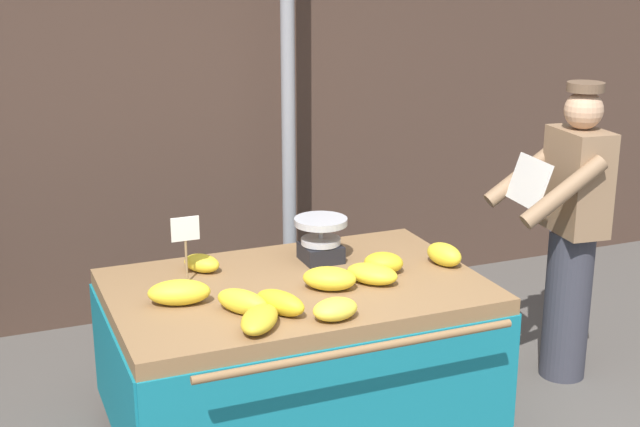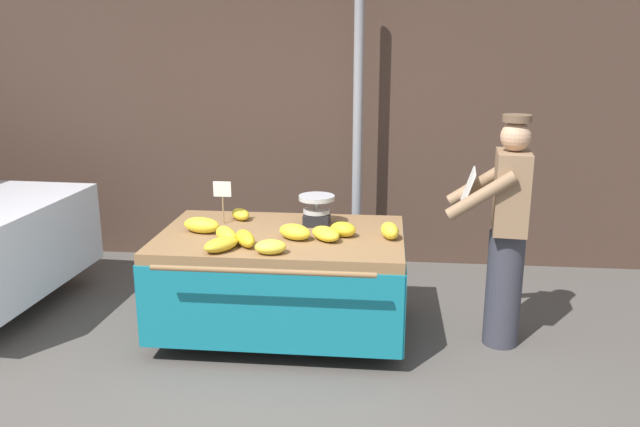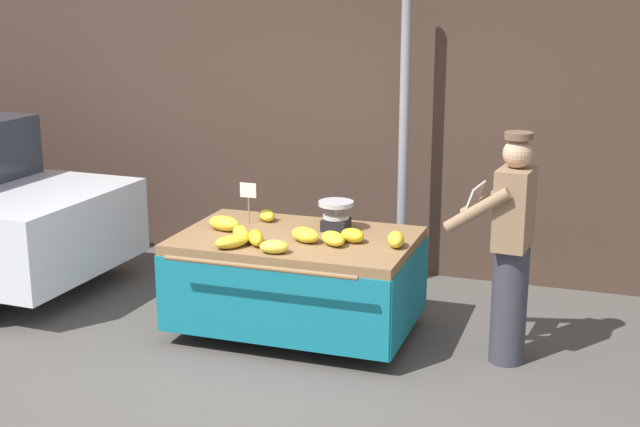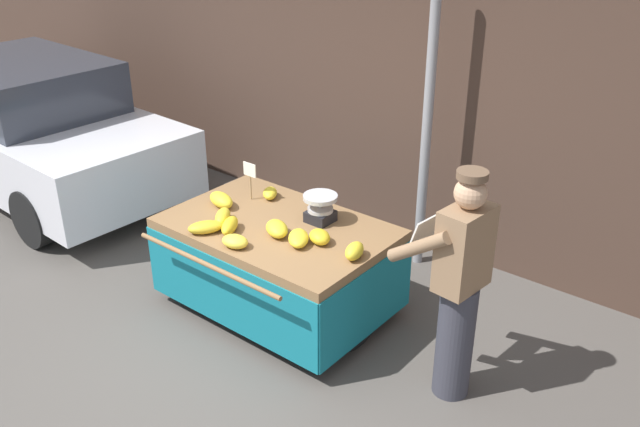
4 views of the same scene
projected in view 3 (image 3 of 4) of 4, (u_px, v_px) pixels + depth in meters
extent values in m
plane|color=#514C47|center=(251.00, 377.00, 6.23)|extent=(60.00, 60.00, 0.00)
cube|color=#473328|center=(363.00, 81.00, 8.31)|extent=(16.00, 0.24, 3.64)
cylinder|color=gray|center=(404.00, 134.00, 7.83)|extent=(0.09, 0.09, 2.82)
cube|color=olive|center=(296.00, 241.00, 6.83)|extent=(1.82, 1.18, 0.08)
cylinder|color=black|center=(202.00, 280.00, 7.20)|extent=(0.05, 0.71, 0.71)
cylinder|color=#B7B7BC|center=(199.00, 280.00, 7.21)|extent=(0.01, 0.13, 0.13)
cylinder|color=black|center=(399.00, 303.00, 6.68)|extent=(0.05, 0.71, 0.71)
cylinder|color=#B7B7BC|center=(403.00, 303.00, 6.67)|extent=(0.01, 0.13, 0.13)
cylinder|color=#4C4742|center=(318.00, 270.00, 7.40)|extent=(0.05, 0.05, 0.73)
cube|color=#147284|center=(268.00, 307.00, 6.38)|extent=(1.82, 0.02, 0.60)
cube|color=#147284|center=(321.00, 260.00, 7.46)|extent=(1.82, 0.02, 0.60)
cube|color=#147284|center=(193.00, 270.00, 7.20)|extent=(0.02, 1.18, 0.60)
cube|color=#147284|center=(409.00, 295.00, 6.63)|extent=(0.02, 1.18, 0.60)
cylinder|color=olive|center=(258.00, 267.00, 6.12)|extent=(1.46, 0.04, 0.04)
cube|color=black|center=(336.00, 224.00, 6.98)|extent=(0.20, 0.20, 0.09)
cylinder|color=#B7B7BC|center=(336.00, 212.00, 6.95)|extent=(0.02, 0.02, 0.11)
cylinder|color=#B7B7BC|center=(336.00, 203.00, 6.93)|extent=(0.28, 0.28, 0.04)
cylinder|color=#B7B7BC|center=(336.00, 216.00, 6.96)|extent=(0.21, 0.21, 0.03)
cylinder|color=#997A51|center=(249.00, 210.00, 7.15)|extent=(0.01, 0.01, 0.22)
cube|color=white|center=(248.00, 190.00, 7.10)|extent=(0.14, 0.01, 0.12)
ellipsoid|color=yellow|center=(241.00, 233.00, 6.69)|extent=(0.25, 0.29, 0.11)
ellipsoid|color=gold|center=(353.00, 235.00, 6.64)|extent=(0.25, 0.23, 0.11)
ellipsoid|color=gold|center=(256.00, 238.00, 6.57)|extent=(0.23, 0.29, 0.11)
ellipsoid|color=yellow|center=(267.00, 215.00, 7.24)|extent=(0.22, 0.23, 0.09)
ellipsoid|color=yellow|center=(396.00, 239.00, 6.51)|extent=(0.18, 0.24, 0.12)
ellipsoid|color=yellow|center=(333.00, 238.00, 6.57)|extent=(0.29, 0.30, 0.10)
ellipsoid|color=yellow|center=(224.00, 223.00, 6.95)|extent=(0.32, 0.22, 0.12)
ellipsoid|color=yellow|center=(274.00, 247.00, 6.37)|extent=(0.24, 0.19, 0.10)
ellipsoid|color=gold|center=(232.00, 242.00, 6.50)|extent=(0.28, 0.32, 0.09)
ellipsoid|color=yellow|center=(305.00, 235.00, 6.65)|extent=(0.31, 0.28, 0.11)
cylinder|color=#383842|center=(509.00, 305.00, 6.39)|extent=(0.26, 0.26, 0.88)
cube|color=#8C6B4C|center=(515.00, 208.00, 6.21)|extent=(0.27, 0.40, 0.58)
sphere|color=tan|center=(518.00, 153.00, 6.11)|extent=(0.21, 0.21, 0.21)
cylinder|color=brown|center=(519.00, 136.00, 6.08)|extent=(0.20, 0.20, 0.05)
cylinder|color=#8C6B4C|center=(477.00, 210.00, 6.11)|extent=(0.48, 0.14, 0.37)
cylinder|color=#8C6B4C|center=(492.00, 198.00, 6.48)|extent=(0.48, 0.14, 0.37)
cube|color=silver|center=(473.00, 201.00, 6.32)|extent=(0.13, 0.35, 0.25)
cylinder|color=black|center=(80.00, 239.00, 8.57)|extent=(0.61, 0.20, 0.60)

